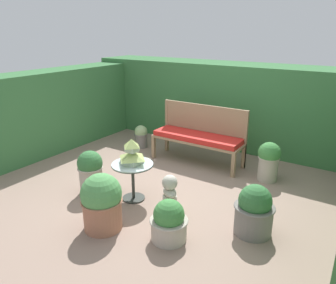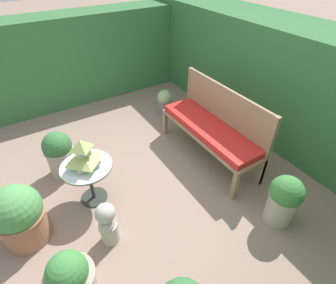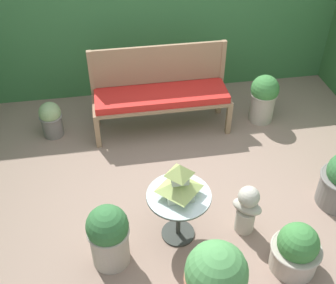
{
  "view_description": "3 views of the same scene",
  "coord_description": "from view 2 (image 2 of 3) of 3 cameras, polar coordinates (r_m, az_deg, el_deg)",
  "views": [
    {
      "loc": [
        2.56,
        -3.71,
        2.32
      ],
      "look_at": [
        -0.22,
        0.5,
        0.56
      ],
      "focal_mm": 35.0,
      "sensor_mm": 36.0,
      "label": 1
    },
    {
      "loc": [
        2.16,
        -0.85,
        2.55
      ],
      "look_at": [
        0.05,
        0.46,
        0.63
      ],
      "focal_mm": 28.0,
      "sensor_mm": 36.0,
      "label": 2
    },
    {
      "loc": [
        -0.68,
        -3.03,
        3.27
      ],
      "look_at": [
        -0.11,
        0.38,
        0.44
      ],
      "focal_mm": 45.0,
      "sensor_mm": 36.0,
      "label": 3
    }
  ],
  "objects": [
    {
      "name": "ground",
      "position": [
        3.45,
        -7.11,
        -10.32
      ],
      "size": [
        30.0,
        30.0,
        0.0
      ],
      "primitive_type": "plane",
      "color": "gray"
    },
    {
      "name": "foliage_hedge_back",
      "position": [
        4.44,
        24.68,
        11.59
      ],
      "size": [
        6.4,
        1.03,
        1.66
      ],
      "primitive_type": "cube",
      "color": "#38703D",
      "rests_on": "ground"
    },
    {
      "name": "foliage_hedge_left",
      "position": [
        5.42,
        -19.17,
        16.83
      ],
      "size": [
        0.7,
        3.72,
        1.57
      ],
      "primitive_type": "cube",
      "color": "#38703D",
      "rests_on": "ground"
    },
    {
      "name": "garden_bench",
      "position": [
        3.67,
        8.97,
        2.48
      ],
      "size": [
        1.66,
        0.51,
        0.54
      ],
      "color": "#937556",
      "rests_on": "ground"
    },
    {
      "name": "bench_backrest",
      "position": [
        3.66,
        12.28,
        7.17
      ],
      "size": [
        1.66,
        0.06,
        1.03
      ],
      "color": "#937556",
      "rests_on": "ground"
    },
    {
      "name": "patio_table",
      "position": [
        3.16,
        -17.0,
        -6.51
      ],
      "size": [
        0.59,
        0.59,
        0.55
      ],
      "color": "#2D332D",
      "rests_on": "ground"
    },
    {
      "name": "pagoda_birdhouse",
      "position": [
        2.98,
        -17.94,
        -2.75
      ],
      "size": [
        0.32,
        0.32,
        0.36
      ],
      "color": "#B2BCA8",
      "rests_on": "patio_table"
    },
    {
      "name": "garden_bust",
      "position": [
        2.83,
        -13.02,
        -16.78
      ],
      "size": [
        0.32,
        0.31,
        0.55
      ],
      "rotation": [
        0.0,
        0.0,
        -0.71
      ],
      "color": "#B7B2A3",
      "rests_on": "ground"
    },
    {
      "name": "potted_plant_hedge_corner",
      "position": [
        3.13,
        23.89,
        -11.31
      ],
      "size": [
        0.35,
        0.35,
        0.64
      ],
      "color": "#ADA393",
      "rests_on": "ground"
    },
    {
      "name": "potted_plant_patio_mid",
      "position": [
        4.75,
        -0.73,
        8.77
      ],
      "size": [
        0.28,
        0.28,
        0.46
      ],
      "color": "slate",
      "rests_on": "ground"
    },
    {
      "name": "potted_plant_path_edge",
      "position": [
        2.7,
        -20.67,
        -25.82
      ],
      "size": [
        0.45,
        0.45,
        0.5
      ],
      "color": "#ADA393",
      "rests_on": "ground"
    },
    {
      "name": "potted_plant_table_far",
      "position": [
        3.7,
        -22.55,
        -2.26
      ],
      "size": [
        0.37,
        0.37,
        0.65
      ],
      "color": "#ADA393",
      "rests_on": "ground"
    },
    {
      "name": "potted_plant_bench_right",
      "position": [
        3.11,
        -29.61,
        -13.81
      ],
      "size": [
        0.5,
        0.5,
        0.71
      ],
      "color": "#9E664C",
      "rests_on": "ground"
    }
  ]
}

